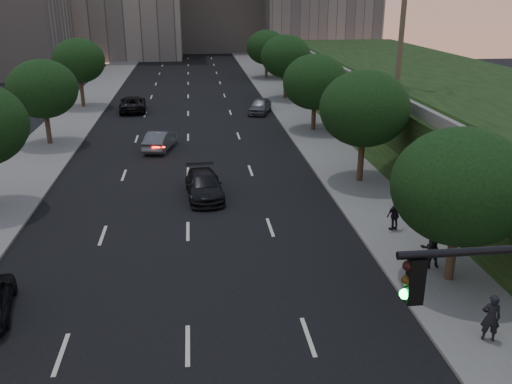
{
  "coord_description": "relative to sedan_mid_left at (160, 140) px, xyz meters",
  "views": [
    {
      "loc": [
        0.49,
        -9.95,
        10.84
      ],
      "look_at": [
        2.77,
        9.44,
        3.6
      ],
      "focal_mm": 38.0,
      "sensor_mm": 36.0,
      "label": 1
    }
  ],
  "objects": [
    {
      "name": "road_surface",
      "position": [
        1.99,
        1.21,
        -0.69
      ],
      "size": [
        16.0,
        140.0,
        0.02
      ],
      "primitive_type": "cube",
      "color": "black",
      "rests_on": "ground"
    },
    {
      "name": "sidewalk_right",
      "position": [
        12.24,
        1.21,
        -0.62
      ],
      "size": [
        4.5,
        140.0,
        0.15
      ],
      "primitive_type": "cube",
      "color": "slate",
      "rests_on": "ground"
    },
    {
      "name": "sidewalk_left",
      "position": [
        -8.26,
        1.21,
        -0.62
      ],
      "size": [
        4.5,
        140.0,
        0.15
      ],
      "primitive_type": "cube",
      "color": "slate",
      "rests_on": "ground"
    },
    {
      "name": "embankment",
      "position": [
        23.99,
        -0.79,
        1.3
      ],
      "size": [
        18.0,
        90.0,
        4.0
      ],
      "primitive_type": "cube",
      "color": "black",
      "rests_on": "ground"
    },
    {
      "name": "parapet_wall",
      "position": [
        15.49,
        -0.79,
        3.65
      ],
      "size": [
        0.35,
        90.0,
        0.7
      ],
      "primitive_type": "cube",
      "color": "slate",
      "rests_on": "embankment"
    },
    {
      "name": "tree_right_a",
      "position": [
        12.29,
        -20.79,
        3.32
      ],
      "size": [
        5.2,
        5.2,
        6.24
      ],
      "color": "#38281C",
      "rests_on": "ground"
    },
    {
      "name": "tree_right_b",
      "position": [
        12.29,
        -8.79,
        3.82
      ],
      "size": [
        5.2,
        5.2,
        6.74
      ],
      "color": "#38281C",
      "rests_on": "ground"
    },
    {
      "name": "tree_right_c",
      "position": [
        12.29,
        4.21,
        3.32
      ],
      "size": [
        5.2,
        5.2,
        6.24
      ],
      "color": "#38281C",
      "rests_on": "ground"
    },
    {
      "name": "tree_right_d",
      "position": [
        12.29,
        18.21,
        3.82
      ],
      "size": [
        5.2,
        5.2,
        6.74
      ],
      "color": "#38281C",
      "rests_on": "ground"
    },
    {
      "name": "tree_right_e",
      "position": [
        12.29,
        33.21,
        3.32
      ],
      "size": [
        5.2,
        5.2,
        6.24
      ],
      "color": "#38281C",
      "rests_on": "ground"
    },
    {
      "name": "tree_left_c",
      "position": [
        -8.31,
        2.21,
        3.51
      ],
      "size": [
        5.0,
        5.0,
        6.34
      ],
      "color": "#38281C",
      "rests_on": "ground"
    },
    {
      "name": "tree_left_d",
      "position": [
        -8.31,
        16.21,
        3.88
      ],
      "size": [
        5.0,
        5.0,
        6.71
      ],
      "color": "#38281C",
      "rests_on": "ground"
    },
    {
      "name": "sedan_mid_left",
      "position": [
        0.0,
        0.0,
        0.0
      ],
      "size": [
        2.43,
        4.47,
        1.4
      ],
      "primitive_type": "imported",
      "rotation": [
        0.0,
        0.0,
        2.9
      ],
      "color": "#525459",
      "rests_on": "ground"
    },
    {
      "name": "sedan_far_left",
      "position": [
        -3.28,
        13.94,
        0.03
      ],
      "size": [
        2.83,
        5.45,
        1.47
      ],
      "primitive_type": "imported",
      "rotation": [
        0.0,
        0.0,
        3.22
      ],
      "color": "black",
      "rests_on": "ground"
    },
    {
      "name": "sedan_near_right",
      "position": [
        2.92,
        -10.14,
        -0.02
      ],
      "size": [
        2.27,
        4.84,
        1.36
      ],
      "primitive_type": "imported",
      "rotation": [
        0.0,
        0.0,
        0.08
      ],
      "color": "black",
      "rests_on": "ground"
    },
    {
      "name": "sedan_far_right",
      "position": [
        8.78,
        11.61,
        0.02
      ],
      "size": [
        2.92,
        4.52,
        1.43
      ],
      "primitive_type": "imported",
      "rotation": [
        0.0,
        0.0,
        -0.32
      ],
      "color": "#5A5D62",
      "rests_on": "ground"
    },
    {
      "name": "pedestrian_a",
      "position": [
        11.75,
        -24.79,
        0.28
      ],
      "size": [
        0.7,
        0.58,
        1.66
      ],
      "primitive_type": "imported",
      "rotation": [
        0.0,
        0.0,
        2.8
      ],
      "color": "black",
      "rests_on": "sidewalk_right"
    },
    {
      "name": "pedestrian_b",
      "position": [
        11.88,
        -19.76,
        0.36
      ],
      "size": [
        0.99,
        0.83,
        1.81
      ],
      "primitive_type": "imported",
      "rotation": [
        0.0,
        0.0,
        3.32
      ],
      "color": "black",
      "rests_on": "sidewalk_right"
    },
    {
      "name": "pedestrian_c",
      "position": [
        11.78,
        -16.04,
        0.23
      ],
      "size": [
        0.99,
        0.66,
        1.57
      ],
      "primitive_type": "imported",
      "rotation": [
        0.0,
        0.0,
        3.48
      ],
      "color": "black",
      "rests_on": "sidewalk_right"
    }
  ]
}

